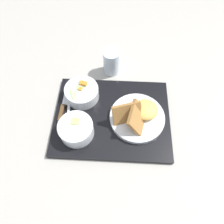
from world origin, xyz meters
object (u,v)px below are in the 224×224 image
(bowl_salad, at_px, (82,92))
(plate_main, at_px, (138,116))
(spoon, at_px, (69,106))
(glass_water, at_px, (111,63))
(bowl_soup, at_px, (76,129))
(knife, at_px, (63,108))

(bowl_salad, distance_m, plate_main, 0.23)
(spoon, bearing_deg, bowl_salad, -48.63)
(plate_main, height_order, glass_water, glass_water)
(bowl_soup, height_order, knife, bowl_soup)
(bowl_salad, relative_size, glass_water, 1.19)
(glass_water, bearing_deg, knife, -136.51)
(glass_water, bearing_deg, bowl_salad, -131.78)
(plate_main, distance_m, spoon, 0.26)
(bowl_salad, xyz_separation_m, knife, (-0.07, -0.05, -0.02))
(bowl_soup, distance_m, knife, 0.12)
(bowl_soup, relative_size, knife, 0.69)
(bowl_salad, bearing_deg, plate_main, -28.62)
(spoon, xyz_separation_m, glass_water, (0.17, 0.18, 0.03))
(knife, bearing_deg, spoon, -71.27)
(bowl_salad, relative_size, spoon, 0.84)
(glass_water, bearing_deg, bowl_soup, -115.54)
(bowl_salad, bearing_deg, spoon, -138.30)
(bowl_soup, height_order, plate_main, plate_main)
(plate_main, xyz_separation_m, glass_water, (-0.08, 0.24, 0.01))
(plate_main, relative_size, knife, 1.15)
(bowl_soup, bearing_deg, spoon, 107.50)
(bowl_salad, xyz_separation_m, plate_main, (0.20, -0.11, -0.01))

